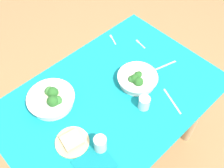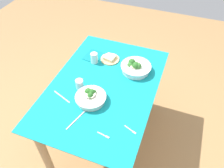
{
  "view_description": "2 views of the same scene",
  "coord_description": "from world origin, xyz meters",
  "px_view_note": "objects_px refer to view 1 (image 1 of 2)",
  "views": [
    {
      "loc": [
        0.6,
        0.64,
        2.05
      ],
      "look_at": [
        -0.06,
        -0.06,
        0.8
      ],
      "focal_mm": 42.95,
      "sensor_mm": 36.0,
      "label": 1
    },
    {
      "loc": [
        -1.2,
        -0.53,
        2.12
      ],
      "look_at": [
        0.03,
        -0.07,
        0.8
      ],
      "focal_mm": 36.2,
      "sensor_mm": 36.0,
      "label": 2
    }
  ],
  "objects_px": {
    "broccoli_bowl_far": "(137,79)",
    "table_knife_right": "(172,101)",
    "fork_by_near_bowl": "(140,44)",
    "bread_side_plate": "(72,141)",
    "table_knife_left": "(162,67)",
    "broccoli_bowl_near": "(52,99)",
    "water_glass_side": "(144,103)",
    "water_glass_center": "(100,144)",
    "fork_by_far_bowl": "(113,39)",
    "napkin_folded_upper": "(94,164)"
  },
  "relations": [
    {
      "from": "broccoli_bowl_far",
      "to": "table_knife_right",
      "type": "distance_m",
      "value": 0.24
    },
    {
      "from": "water_glass_side",
      "to": "table_knife_right",
      "type": "bearing_deg",
      "value": 148.77
    },
    {
      "from": "broccoli_bowl_near",
      "to": "water_glass_center",
      "type": "height_order",
      "value": "broccoli_bowl_near"
    },
    {
      "from": "table_knife_left",
      "to": "table_knife_right",
      "type": "height_order",
      "value": "same"
    },
    {
      "from": "broccoli_bowl_far",
      "to": "fork_by_near_bowl",
      "type": "height_order",
      "value": "broccoli_bowl_far"
    },
    {
      "from": "broccoli_bowl_far",
      "to": "broccoli_bowl_near",
      "type": "xyz_separation_m",
      "value": [
        0.45,
        -0.23,
        0.01
      ]
    },
    {
      "from": "broccoli_bowl_far",
      "to": "fork_by_near_bowl",
      "type": "relative_size",
      "value": 2.54
    },
    {
      "from": "water_glass_center",
      "to": "table_knife_left",
      "type": "height_order",
      "value": "water_glass_center"
    },
    {
      "from": "water_glass_center",
      "to": "fork_by_near_bowl",
      "type": "xyz_separation_m",
      "value": [
        -0.7,
        -0.37,
        -0.05
      ]
    },
    {
      "from": "water_glass_side",
      "to": "table_knife_right",
      "type": "height_order",
      "value": "water_glass_side"
    },
    {
      "from": "water_glass_side",
      "to": "fork_by_far_bowl",
      "type": "height_order",
      "value": "water_glass_side"
    },
    {
      "from": "bread_side_plate",
      "to": "fork_by_near_bowl",
      "type": "xyz_separation_m",
      "value": [
        -0.78,
        -0.25,
        -0.01
      ]
    },
    {
      "from": "bread_side_plate",
      "to": "napkin_folded_upper",
      "type": "xyz_separation_m",
      "value": [
        -0.01,
        0.16,
        -0.01
      ]
    },
    {
      "from": "water_glass_side",
      "to": "fork_by_near_bowl",
      "type": "bearing_deg",
      "value": -134.9
    },
    {
      "from": "fork_by_near_bowl",
      "to": "napkin_folded_upper",
      "type": "bearing_deg",
      "value": 127.38
    },
    {
      "from": "water_glass_center",
      "to": "napkin_folded_upper",
      "type": "xyz_separation_m",
      "value": [
        0.08,
        0.04,
        -0.05
      ]
    },
    {
      "from": "water_glass_center",
      "to": "water_glass_side",
      "type": "height_order",
      "value": "water_glass_center"
    },
    {
      "from": "broccoli_bowl_near",
      "to": "table_knife_right",
      "type": "bearing_deg",
      "value": 137.56
    },
    {
      "from": "broccoli_bowl_far",
      "to": "fork_by_near_bowl",
      "type": "xyz_separation_m",
      "value": [
        -0.26,
        -0.21,
        -0.03
      ]
    },
    {
      "from": "broccoli_bowl_near",
      "to": "table_knife_left",
      "type": "distance_m",
      "value": 0.7
    },
    {
      "from": "water_glass_center",
      "to": "table_knife_right",
      "type": "distance_m",
      "value": 0.49
    },
    {
      "from": "broccoli_bowl_near",
      "to": "table_knife_left",
      "type": "bearing_deg",
      "value": 159.15
    },
    {
      "from": "fork_by_near_bowl",
      "to": "table_knife_left",
      "type": "height_order",
      "value": "same"
    },
    {
      "from": "table_knife_left",
      "to": "napkin_folded_upper",
      "type": "bearing_deg",
      "value": -150.44
    },
    {
      "from": "water_glass_center",
      "to": "broccoli_bowl_near",
      "type": "bearing_deg",
      "value": -87.88
    },
    {
      "from": "broccoli_bowl_near",
      "to": "bread_side_plate",
      "type": "xyz_separation_m",
      "value": [
        0.07,
        0.27,
        -0.03
      ]
    },
    {
      "from": "water_glass_center",
      "to": "fork_by_far_bowl",
      "type": "height_order",
      "value": "water_glass_center"
    },
    {
      "from": "broccoli_bowl_near",
      "to": "table_knife_left",
      "type": "xyz_separation_m",
      "value": [
        -0.66,
        0.25,
        -0.04
      ]
    },
    {
      "from": "napkin_folded_upper",
      "to": "broccoli_bowl_far",
      "type": "bearing_deg",
      "value": -158.48
    },
    {
      "from": "water_glass_center",
      "to": "broccoli_bowl_far",
      "type": "bearing_deg",
      "value": -159.75
    },
    {
      "from": "bread_side_plate",
      "to": "napkin_folded_upper",
      "type": "bearing_deg",
      "value": 92.33
    },
    {
      "from": "bread_side_plate",
      "to": "napkin_folded_upper",
      "type": "height_order",
      "value": "bread_side_plate"
    },
    {
      "from": "broccoli_bowl_far",
      "to": "water_glass_side",
      "type": "bearing_deg",
      "value": 55.84
    },
    {
      "from": "water_glass_side",
      "to": "water_glass_center",
      "type": "bearing_deg",
      "value": 3.12
    },
    {
      "from": "fork_by_near_bowl",
      "to": "water_glass_side",
      "type": "bearing_deg",
      "value": 144.19
    },
    {
      "from": "table_knife_left",
      "to": "broccoli_bowl_near",
      "type": "bearing_deg",
      "value": 174.65
    },
    {
      "from": "water_glass_center",
      "to": "napkin_folded_upper",
      "type": "bearing_deg",
      "value": 28.23
    },
    {
      "from": "broccoli_bowl_far",
      "to": "fork_by_near_bowl",
      "type": "distance_m",
      "value": 0.34
    },
    {
      "from": "fork_by_near_bowl",
      "to": "water_glass_center",
      "type": "bearing_deg",
      "value": 127.39
    },
    {
      "from": "bread_side_plate",
      "to": "table_knife_right",
      "type": "distance_m",
      "value": 0.6
    },
    {
      "from": "table_knife_right",
      "to": "napkin_folded_upper",
      "type": "bearing_deg",
      "value": -72.16
    },
    {
      "from": "broccoli_bowl_far",
      "to": "table_knife_right",
      "type": "relative_size",
      "value": 1.3
    },
    {
      "from": "water_glass_center",
      "to": "bread_side_plate",
      "type": "bearing_deg",
      "value": -55.32
    },
    {
      "from": "water_glass_side",
      "to": "table_knife_left",
      "type": "bearing_deg",
      "value": -158.28
    },
    {
      "from": "broccoli_bowl_near",
      "to": "bread_side_plate",
      "type": "relative_size",
      "value": 1.52
    },
    {
      "from": "broccoli_bowl_far",
      "to": "fork_by_far_bowl",
      "type": "relative_size",
      "value": 2.49
    },
    {
      "from": "table_knife_left",
      "to": "broccoli_bowl_far",
      "type": "bearing_deg",
      "value": -171.01
    },
    {
      "from": "fork_by_far_bowl",
      "to": "table_knife_left",
      "type": "xyz_separation_m",
      "value": [
        -0.05,
        0.4,
        -0.0
      ]
    },
    {
      "from": "water_glass_center",
      "to": "table_knife_right",
      "type": "bearing_deg",
      "value": 171.88
    },
    {
      "from": "bread_side_plate",
      "to": "napkin_folded_upper",
      "type": "relative_size",
      "value": 0.98
    }
  ]
}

